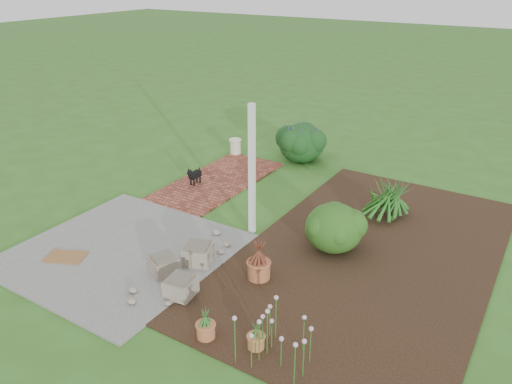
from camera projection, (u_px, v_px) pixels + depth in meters
The scene contains 19 objects.
ground at pixel (236, 230), 9.58m from camera, with size 80.00×80.00×0.00m, color #355C1D.
concrete_patio at pixel (122, 251), 8.82m from camera, with size 3.50×3.50×0.04m, color slate.
brick_path at pixel (218, 181), 11.74m from camera, with size 1.60×3.50×0.04m, color brown.
garden_bed at pixel (370, 254), 8.75m from camera, with size 4.00×7.00×0.03m, color black.
veranda_post at pixel (252, 171), 8.99m from camera, with size 0.10×0.10×2.50m, color white.
stone_trough_near at pixel (164, 265), 8.13m from camera, with size 0.40×0.40×0.27m, color #79685B.
stone_trough_mid at pixel (181, 287), 7.57m from camera, with size 0.41×0.41×0.27m, color gray.
stone_trough_far at pixel (198, 254), 8.42m from camera, with size 0.44×0.44×0.30m, color gray.
coir_doormat at pixel (66, 257), 8.60m from camera, with size 0.66×0.42×0.02m, color brown.
black_dog at pixel (194, 175), 11.39m from camera, with size 0.14×0.47×0.40m.
cream_ceramic_urn at pixel (235, 146), 13.32m from camera, with size 0.29×0.29×0.39m, color beige.
evergreen_shrub at pixel (334, 227), 8.73m from camera, with size 1.02×1.02×0.87m, color #113C0E.
agapanthus_clump_back at pixel (393, 194), 9.90m from camera, with size 1.04×1.04×0.94m, color #143C0E, non-canonical shape.
agapanthus_clump_front at pixel (381, 198), 9.82m from camera, with size 0.98×0.98×0.87m, color #124417, non-canonical shape.
pink_flower_patch at pixel (276, 342), 6.16m from camera, with size 1.11×1.11×0.71m, color #113D0F, non-canonical shape.
terracotta_pot_bronze at pixel (259, 270), 8.01m from camera, with size 0.37×0.37×0.30m, color #9F5A35.
terracotta_pot_small_left at pixel (256, 341), 6.55m from camera, with size 0.23×0.23×0.19m, color #AB6A3A.
terracotta_pot_small_right at pixel (206, 330), 6.73m from camera, with size 0.25×0.25×0.21m, color #A86239.
purple_flowering_bush at pixel (302, 142), 12.82m from camera, with size 1.18×1.18×1.00m, color black.
Camera 1 is at (4.79, -6.93, 4.62)m, focal length 35.00 mm.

